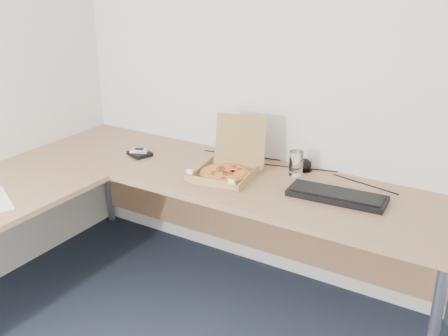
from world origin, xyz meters
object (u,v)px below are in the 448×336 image
Objects in this scene: pizza_box at (226,170)px; desk at (132,194)px; wallet at (140,154)px; drinking_glass at (296,163)px; keyboard at (337,196)px.

desk is at bearing -138.27° from pizza_box.
desk is at bearing -35.49° from wallet.
desk is 0.52m from pizza_box.
pizza_box reaches higher than drinking_glass.
wallet is (-1.23, -0.03, -0.00)m from keyboard.
desk is 0.50m from wallet.
pizza_box reaches higher than keyboard.
pizza_box is 0.71× the size of keyboard.
desk is 0.90m from drinking_glass.
pizza_box is 2.56× the size of drinking_glass.
keyboard is (0.62, 0.04, -0.02)m from pizza_box.
pizza_box is 0.62m from keyboard.
desk is 18.83× the size of wallet.
pizza_box is at bearing -145.69° from drinking_glass.
wallet is at bearing 124.96° from desk.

